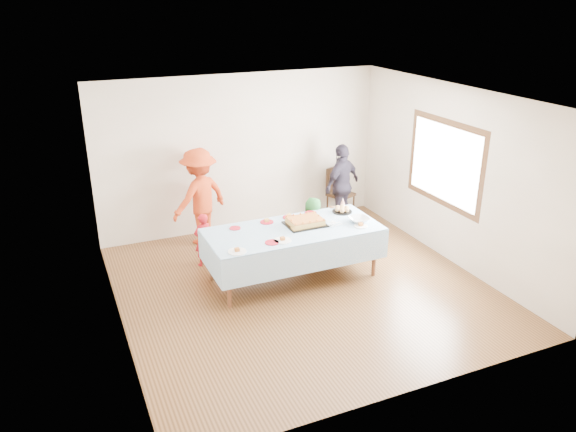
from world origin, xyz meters
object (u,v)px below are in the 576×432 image
birthday_cake (305,222)px  dining_chair (338,189)px  adult_left (200,196)px  party_table (293,232)px

birthday_cake → dining_chair: size_ratio=0.61×
birthday_cake → adult_left: (-1.10, 1.73, -0.02)m
adult_left → party_table: bearing=91.3°
dining_chair → birthday_cake: bearing=-152.5°
party_table → dining_chair: bearing=47.6°
party_table → adult_left: bearing=116.2°
party_table → birthday_cake: (0.22, 0.07, 0.10)m
party_table → birthday_cake: bearing=17.2°
party_table → dining_chair: 2.64m
birthday_cake → dining_chair: dining_chair is taller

